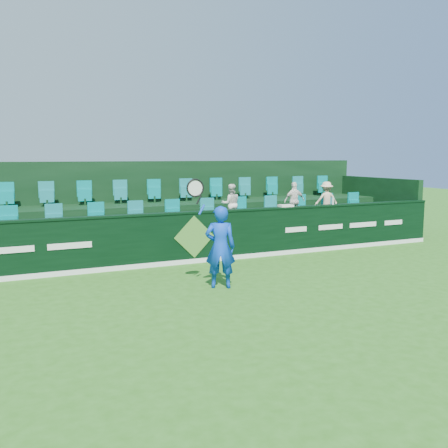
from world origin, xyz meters
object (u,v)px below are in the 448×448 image
tennis_player (220,246)px  spectator_middle (294,201)px  drinks_bottle (333,201)px  towel (286,206)px  spectator_right (326,200)px  spectator_left (231,204)px

tennis_player → spectator_middle: bearing=41.4°
drinks_bottle → towel: bearing=180.0°
spectator_right → drinks_bottle: spectator_right is taller
spectator_middle → spectator_right: spectator_middle is taller
tennis_player → towel: tennis_player is taller
spectator_right → spectator_left: bearing=15.9°
spectator_left → spectator_middle: (2.18, 0.00, 0.01)m
spectator_right → towel: size_ratio=2.94×
spectator_middle → drinks_bottle: size_ratio=5.52×
spectator_right → drinks_bottle: bearing=78.3°
spectator_left → towel: spectator_left is taller
spectator_left → spectator_right: bearing=-165.8°
tennis_player → towel: bearing=38.9°
towel → drinks_bottle: size_ratio=1.86×
tennis_player → spectator_right: bearing=34.4°
tennis_player → spectator_right: tennis_player is taller
tennis_player → drinks_bottle: (4.81, 2.58, 0.57)m
spectator_middle → spectator_left: bearing=5.3°
spectator_right → towel: 2.48m
spectator_left → towel: size_ratio=2.95×
drinks_bottle → tennis_player: bearing=-151.8°
spectator_left → tennis_player: bearing=75.6°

